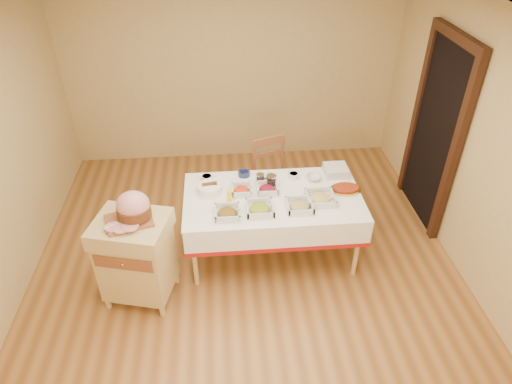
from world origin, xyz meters
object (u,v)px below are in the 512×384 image
Objects in this scene: mustard_bottle at (229,196)px; brass_platter at (346,189)px; preserve_jar_right at (271,181)px; ham_on_board at (133,209)px; dining_chair at (273,178)px; dining_table at (272,209)px; butcher_cart at (136,255)px; plate_stack at (336,170)px; bread_basket at (210,189)px; preserve_jar_left at (260,179)px.

mustard_bottle reaches higher than brass_platter.
preserve_jar_right is 0.51m from mustard_bottle.
ham_on_board is 2.16m from brass_platter.
dining_chair reaches higher than mustard_bottle.
dining_table is at bearing 20.20° from ham_on_board.
plate_stack is at bearing 22.75° from butcher_cart.
preserve_jar_right is at bearing 26.89° from ham_on_board.
dining_chair is 1.02m from mustard_bottle.
butcher_cart is at bearing -138.24° from bread_basket.
preserve_jar_left is at bearing 166.24° from brass_platter.
plate_stack is (0.84, 0.11, -0.01)m from preserve_jar_left.
dining_table is 1.88× the size of dining_chair.
brass_platter is at bearing 4.24° from mustard_bottle.
plate_stack is (0.74, 0.36, 0.21)m from dining_table.
butcher_cart is 2.20m from brass_platter.
dining_table is 5.71× the size of brass_platter.
mustard_bottle is at bearing -42.04° from bread_basket.
brass_platter is at bearing -3.50° from bread_basket.
dining_chair is 1.01m from bread_basket.
dining_table is 7.37× the size of plate_stack.
ham_on_board is 1.49m from preserve_jar_right.
dining_table is 11.13× the size of mustard_bottle.
ham_on_board is at bearing -159.80° from dining_table.
preserve_jar_right is (1.36, 0.70, 0.29)m from butcher_cart.
dining_table is 0.34m from preserve_jar_left.
mustard_bottle is (-0.45, -0.24, 0.01)m from preserve_jar_right.
preserve_jar_right is at bearing -99.53° from dining_chair.
preserve_jar_left is 0.85× the size of preserve_jar_right.
dining_table is 1.45m from butcher_cart.
butcher_cart is at bearing -139.20° from dining_chair.
dining_chair is at bearing 80.47° from preserve_jar_right.
preserve_jar_left is 0.46m from mustard_bottle.
plate_stack is (1.18, 0.42, -0.03)m from mustard_bottle.
ham_on_board is 1.71× the size of plate_stack.
preserve_jar_right is at bearing 88.26° from dining_table.
bread_basket is 0.80× the size of brass_platter.
preserve_jar_right reaches higher than preserve_jar_left.
mustard_bottle is 1.25m from plate_stack.
plate_stack is 0.77× the size of brass_platter.
preserve_jar_left is at bearing 13.42° from bread_basket.
mustard_bottle is (-0.54, -0.79, 0.33)m from dining_chair.
plate_stack is at bearing 9.91° from bread_basket.
dining_chair is 3.80× the size of bread_basket.
ham_on_board is at bearing -138.02° from bread_basket.
butcher_cart is 8.38× the size of preserve_jar_left.
plate_stack is 0.33m from brass_platter.
plate_stack is at bearing 26.08° from dining_table.
ham_on_board is (0.04, 0.03, 0.52)m from butcher_cart.
brass_platter is (2.12, 0.55, 0.25)m from butcher_cart.
preserve_jar_left reaches higher than plate_stack.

